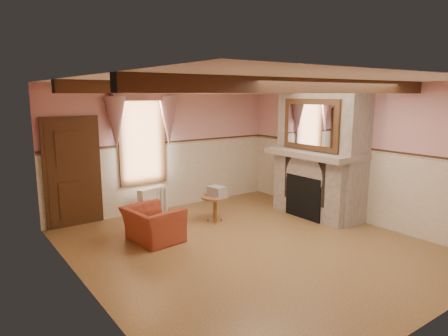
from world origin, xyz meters
TOP-DOWN VIEW (x-y plane):
  - floor at (0.00, 0.00)m, footprint 5.50×6.00m
  - ceiling at (0.00, 0.00)m, footprint 5.50×6.00m
  - wall_back at (0.00, 3.00)m, footprint 5.50×0.02m
  - wall_front at (0.00, -3.00)m, footprint 5.50×0.02m
  - wall_left at (-2.75, 0.00)m, footprint 0.02×6.00m
  - wall_right at (2.75, 0.00)m, footprint 0.02×6.00m
  - wainscot at (0.00, 0.00)m, footprint 5.50×6.00m
  - chair_rail at (0.00, 0.00)m, footprint 5.50×6.00m
  - firebox at (2.00, 0.60)m, footprint 0.20×0.95m
  - armchair at (-1.24, 1.22)m, footprint 0.96×1.06m
  - side_table at (0.26, 1.45)m, footprint 0.61×0.61m
  - book_stack at (0.30, 1.44)m, footprint 0.32×0.37m
  - radiator at (-0.54, 2.70)m, footprint 0.72×0.39m
  - bowl at (2.24, 0.81)m, footprint 0.31×0.31m
  - mantel_clock at (2.24, 1.19)m, footprint 0.14×0.24m
  - oil_lamp at (2.24, 0.86)m, footprint 0.11×0.11m
  - candle_red at (2.24, -0.21)m, footprint 0.06×0.06m
  - jar_yellow at (2.24, 0.39)m, footprint 0.06×0.06m
  - fireplace at (2.42, 0.60)m, footprint 0.85×2.00m
  - mantel at (2.24, 0.60)m, footprint 1.05×2.05m
  - overmantel_mirror at (2.06, 0.60)m, footprint 0.06×1.44m
  - door at (-2.10, 2.94)m, footprint 1.10×0.10m
  - window at (-0.60, 2.97)m, footprint 1.06×0.08m
  - window_drapes at (-0.60, 2.88)m, footprint 1.30×0.14m
  - ceiling_beam_front at (0.00, -1.20)m, footprint 5.50×0.18m
  - ceiling_beam_back at (0.00, 1.20)m, footprint 5.50×0.18m

SIDE VIEW (x-z plane):
  - floor at x=0.00m, z-range -0.01..0.01m
  - side_table at x=0.26m, z-range 0.00..0.55m
  - radiator at x=-0.54m, z-range 0.00..0.60m
  - armchair at x=-1.24m, z-range 0.00..0.62m
  - firebox at x=2.00m, z-range 0.00..0.90m
  - book_stack at x=0.30m, z-range 0.55..0.75m
  - wainscot at x=0.00m, z-range 0.00..1.50m
  - door at x=-2.10m, z-range 0.00..2.10m
  - mantel at x=2.24m, z-range 1.30..1.42m
  - wall_back at x=0.00m, z-range 0.00..2.80m
  - wall_front at x=0.00m, z-range 0.00..2.80m
  - wall_left at x=-2.75m, z-range 0.00..2.80m
  - wall_right at x=2.75m, z-range 0.00..2.80m
  - fireplace at x=2.42m, z-range 0.00..2.80m
  - bowl at x=2.24m, z-range 1.42..1.50m
  - jar_yellow at x=2.24m, z-range 1.42..1.54m
  - chair_rail at x=0.00m, z-range 1.46..1.54m
  - candle_red at x=2.24m, z-range 1.42..1.58m
  - mantel_clock at x=2.24m, z-range 1.42..1.62m
  - oil_lamp at x=2.24m, z-range 1.42..1.70m
  - window at x=-0.60m, z-range 0.64..2.66m
  - overmantel_mirror at x=2.06m, z-range 1.45..2.49m
  - window_drapes at x=-0.60m, z-range 1.55..2.95m
  - ceiling_beam_front at x=0.00m, z-range 2.60..2.80m
  - ceiling_beam_back at x=0.00m, z-range 2.60..2.80m
  - ceiling at x=0.00m, z-range 2.79..2.80m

